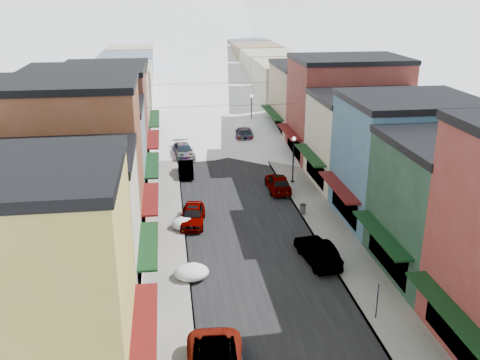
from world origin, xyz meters
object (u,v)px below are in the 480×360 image
object	(u,v)px
car_dark_hatch	(186,169)
car_green_sedan	(317,252)
trash_can	(303,209)
car_silver_sedan	(193,215)
streetlamp_near	(293,154)

from	to	relation	value
car_dark_hatch	car_green_sedan	world-z (taller)	car_green_sedan
car_dark_hatch	car_green_sedan	distance (m)	21.92
car_green_sedan	trash_can	distance (m)	8.40
car_silver_sedan	streetlamp_near	xyz separation A→B (m)	(10.49, 8.52, 2.30)
car_dark_hatch	car_green_sedan	xyz separation A→B (m)	(8.44, -20.23, 0.13)
trash_can	car_dark_hatch	bearing A→B (deg)	128.60
car_green_sedan	trash_can	bearing A→B (deg)	-104.31
trash_can	streetlamp_near	bearing A→B (deg)	82.94
car_dark_hatch	streetlamp_near	world-z (taller)	streetlamp_near
car_green_sedan	trash_can	size ratio (longest dim) A/B	5.81
car_green_sedan	trash_can	xyz separation A→B (m)	(1.06, 8.33, -0.24)
car_dark_hatch	car_green_sedan	size ratio (longest dim) A/B	0.85
car_silver_sedan	car_dark_hatch	size ratio (longest dim) A/B	1.11
car_silver_sedan	car_dark_hatch	distance (m)	12.40
car_silver_sedan	streetlamp_near	bearing A→B (deg)	46.40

